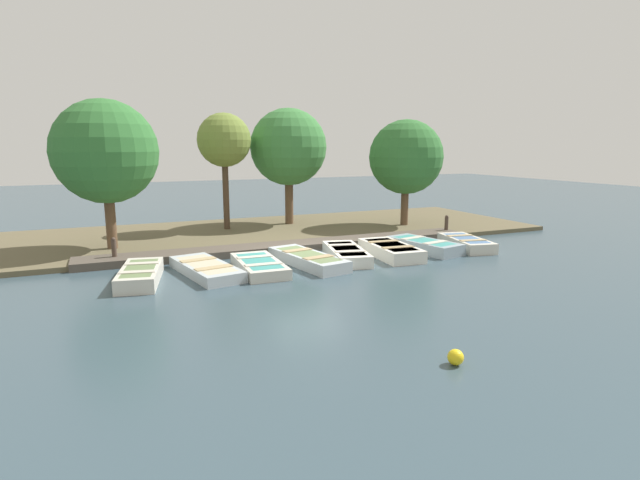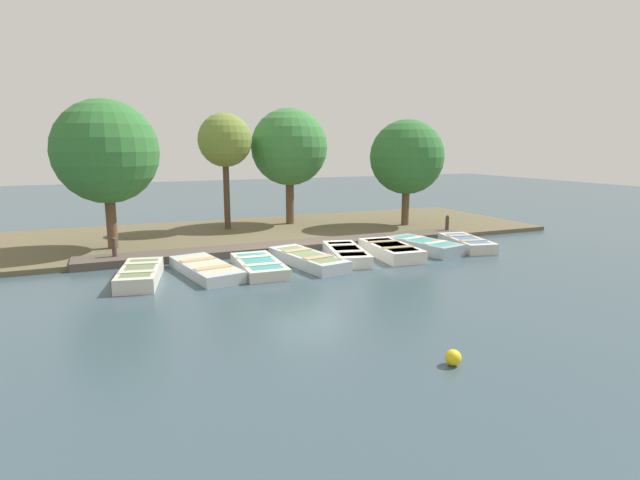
{
  "view_description": "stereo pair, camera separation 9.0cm",
  "coord_description": "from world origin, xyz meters",
  "px_view_note": "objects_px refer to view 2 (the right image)",
  "views": [
    {
      "loc": [
        15.44,
        -6.12,
        3.77
      ],
      "look_at": [
        0.34,
        0.41,
        0.65
      ],
      "focal_mm": 28.0,
      "sensor_mm": 36.0,
      "label": 1
    },
    {
      "loc": [
        15.48,
        -6.04,
        3.77
      ],
      "look_at": [
        0.34,
        0.41,
        0.65
      ],
      "focal_mm": 28.0,
      "sensor_mm": 36.0,
      "label": 2
    }
  ],
  "objects_px": {
    "rowboat_1": "(206,269)",
    "rowboat_6": "(424,245)",
    "rowboat_7": "(467,243)",
    "buoy": "(453,358)",
    "mooring_post_near": "(114,250)",
    "park_tree_left": "(225,141)",
    "rowboat_3": "(308,259)",
    "mooring_post_far": "(447,225)",
    "rowboat_5": "(391,250)",
    "rowboat_2": "(259,266)",
    "park_tree_far_left": "(106,152)",
    "rowboat_0": "(140,274)",
    "rowboat_4": "(346,254)",
    "park_tree_right": "(407,157)",
    "park_tree_center": "(289,147)"
  },
  "relations": [
    {
      "from": "rowboat_7",
      "to": "rowboat_4",
      "type": "bearing_deg",
      "value": -79.62
    },
    {
      "from": "rowboat_3",
      "to": "mooring_post_far",
      "type": "distance_m",
      "value": 7.79
    },
    {
      "from": "rowboat_2",
      "to": "park_tree_center",
      "type": "bearing_deg",
      "value": 155.96
    },
    {
      "from": "rowboat_6",
      "to": "park_tree_center",
      "type": "distance_m",
      "value": 8.29
    },
    {
      "from": "rowboat_1",
      "to": "mooring_post_near",
      "type": "bearing_deg",
      "value": -145.72
    },
    {
      "from": "rowboat_3",
      "to": "rowboat_1",
      "type": "bearing_deg",
      "value": -102.24
    },
    {
      "from": "rowboat_6",
      "to": "park_tree_far_left",
      "type": "bearing_deg",
      "value": -124.01
    },
    {
      "from": "park_tree_left",
      "to": "rowboat_0",
      "type": "bearing_deg",
      "value": -30.14
    },
    {
      "from": "rowboat_2",
      "to": "park_tree_far_left",
      "type": "distance_m",
      "value": 6.98
    },
    {
      "from": "rowboat_2",
      "to": "rowboat_1",
      "type": "bearing_deg",
      "value": -97.17
    },
    {
      "from": "rowboat_3",
      "to": "buoy",
      "type": "height_order",
      "value": "rowboat_3"
    },
    {
      "from": "rowboat_5",
      "to": "buoy",
      "type": "height_order",
      "value": "rowboat_5"
    },
    {
      "from": "rowboat_7",
      "to": "park_tree_left",
      "type": "xyz_separation_m",
      "value": [
        -6.88,
        -7.41,
        3.76
      ]
    },
    {
      "from": "rowboat_2",
      "to": "rowboat_3",
      "type": "distance_m",
      "value": 1.67
    },
    {
      "from": "rowboat_3",
      "to": "buoy",
      "type": "relative_size",
      "value": 12.17
    },
    {
      "from": "rowboat_6",
      "to": "mooring_post_near",
      "type": "distance_m",
      "value": 10.6
    },
    {
      "from": "mooring_post_far",
      "to": "buoy",
      "type": "bearing_deg",
      "value": -36.63
    },
    {
      "from": "mooring_post_near",
      "to": "mooring_post_far",
      "type": "distance_m",
      "value": 13.04
    },
    {
      "from": "rowboat_5",
      "to": "mooring_post_far",
      "type": "relative_size",
      "value": 3.32
    },
    {
      "from": "rowboat_4",
      "to": "rowboat_5",
      "type": "relative_size",
      "value": 1.04
    },
    {
      "from": "rowboat_3",
      "to": "mooring_post_far",
      "type": "height_order",
      "value": "mooring_post_far"
    },
    {
      "from": "rowboat_6",
      "to": "park_tree_right",
      "type": "distance_m",
      "value": 5.9
    },
    {
      "from": "rowboat_2",
      "to": "buoy",
      "type": "bearing_deg",
      "value": 11.29
    },
    {
      "from": "mooring_post_far",
      "to": "park_tree_far_left",
      "type": "relative_size",
      "value": 0.17
    },
    {
      "from": "mooring_post_far",
      "to": "park_tree_right",
      "type": "xyz_separation_m",
      "value": [
        -2.36,
        -0.57,
        2.8
      ]
    },
    {
      "from": "rowboat_2",
      "to": "park_tree_far_left",
      "type": "bearing_deg",
      "value": -136.45
    },
    {
      "from": "rowboat_0",
      "to": "mooring_post_far",
      "type": "height_order",
      "value": "mooring_post_far"
    },
    {
      "from": "rowboat_4",
      "to": "rowboat_6",
      "type": "xyz_separation_m",
      "value": [
        -0.12,
        3.2,
        0.01
      ]
    },
    {
      "from": "rowboat_0",
      "to": "mooring_post_far",
      "type": "distance_m",
      "value": 12.7
    },
    {
      "from": "rowboat_1",
      "to": "rowboat_2",
      "type": "bearing_deg",
      "value": 69.72
    },
    {
      "from": "rowboat_1",
      "to": "rowboat_6",
      "type": "bearing_deg",
      "value": 80.59
    },
    {
      "from": "rowboat_1",
      "to": "rowboat_2",
      "type": "distance_m",
      "value": 1.58
    },
    {
      "from": "rowboat_5",
      "to": "park_tree_far_left",
      "type": "relative_size",
      "value": 0.55
    },
    {
      "from": "rowboat_1",
      "to": "buoy",
      "type": "relative_size",
      "value": 11.84
    },
    {
      "from": "buoy",
      "to": "rowboat_0",
      "type": "bearing_deg",
      "value": -149.43
    },
    {
      "from": "rowboat_6",
      "to": "rowboat_5",
      "type": "bearing_deg",
      "value": -92.44
    },
    {
      "from": "rowboat_7",
      "to": "park_tree_far_left",
      "type": "height_order",
      "value": "park_tree_far_left"
    },
    {
      "from": "park_tree_far_left",
      "to": "park_tree_right",
      "type": "bearing_deg",
      "value": 92.18
    },
    {
      "from": "rowboat_6",
      "to": "park_tree_right",
      "type": "bearing_deg",
      "value": 142.98
    },
    {
      "from": "rowboat_4",
      "to": "rowboat_7",
      "type": "xyz_separation_m",
      "value": [
        0.08,
        4.94,
        -0.0
      ]
    },
    {
      "from": "rowboat_0",
      "to": "rowboat_6",
      "type": "relative_size",
      "value": 0.94
    },
    {
      "from": "mooring_post_far",
      "to": "rowboat_2",
      "type": "bearing_deg",
      "value": -73.35
    },
    {
      "from": "rowboat_7",
      "to": "rowboat_6",
      "type": "bearing_deg",
      "value": -85.2
    },
    {
      "from": "rowboat_2",
      "to": "buoy",
      "type": "relative_size",
      "value": 10.15
    },
    {
      "from": "rowboat_2",
      "to": "rowboat_7",
      "type": "xyz_separation_m",
      "value": [
        -0.27,
        8.08,
        0.03
      ]
    },
    {
      "from": "rowboat_7",
      "to": "buoy",
      "type": "xyz_separation_m",
      "value": [
        8.03,
        -6.83,
        -0.06
      ]
    },
    {
      "from": "park_tree_center",
      "to": "park_tree_far_left",
      "type": "bearing_deg",
      "value": -69.27
    },
    {
      "from": "rowboat_1",
      "to": "park_tree_far_left",
      "type": "xyz_separation_m",
      "value": [
        -4.33,
        -2.48,
        3.38
      ]
    },
    {
      "from": "rowboat_6",
      "to": "park_tree_far_left",
      "type": "distance_m",
      "value": 11.65
    },
    {
      "from": "rowboat_4",
      "to": "park_tree_center",
      "type": "xyz_separation_m",
      "value": [
        -7.17,
        0.57,
        3.48
      ]
    }
  ]
}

